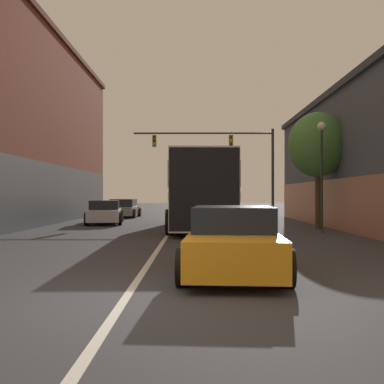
{
  "coord_description": "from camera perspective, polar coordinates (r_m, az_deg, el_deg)",
  "views": [
    {
      "loc": [
        1.04,
        -6.52,
        1.57
      ],
      "look_at": [
        0.94,
        12.8,
        1.69
      ],
      "focal_mm": 42.0,
      "sensor_mm": 36.0,
      "label": 1
    }
  ],
  "objects": [
    {
      "name": "ground_plane",
      "position": [
        6.78,
        -8.8,
        -13.72
      ],
      "size": [
        160.0,
        160.0,
        0.0
      ],
      "primitive_type": "plane",
      "color": "#38383D"
    },
    {
      "name": "lane_center_line",
      "position": [
        20.53,
        -2.61,
        -4.73
      ],
      "size": [
        0.14,
        39.86,
        0.01
      ],
      "color": "silver",
      "rests_on": "ground_plane"
    },
    {
      "name": "bus",
      "position": [
        20.69,
        0.98,
        0.43
      ],
      "size": [
        3.04,
        10.08,
        3.29
      ],
      "rotation": [
        0.0,
        0.0,
        1.59
      ],
      "color": "silver",
      "rests_on": "ground_plane"
    },
    {
      "name": "hatchback_foreground",
      "position": [
        9.01,
        5.23,
        -6.26
      ],
      "size": [
        2.18,
        4.18,
        1.33
      ],
      "rotation": [
        0.0,
        0.0,
        1.51
      ],
      "color": "orange",
      "rests_on": "ground_plane"
    },
    {
      "name": "parked_car_left_near",
      "position": [
        31.59,
        -8.63,
        -2.1
      ],
      "size": [
        2.06,
        4.03,
        1.27
      ],
      "rotation": [
        0.0,
        0.0,
        1.54
      ],
      "color": "slate",
      "rests_on": "ground_plane"
    },
    {
      "name": "parked_car_left_mid",
      "position": [
        24.82,
        -10.99,
        -2.54
      ],
      "size": [
        2.36,
        4.82,
        1.27
      ],
      "rotation": [
        0.0,
        0.0,
        1.71
      ],
      "color": "silver",
      "rests_on": "ground_plane"
    },
    {
      "name": "traffic_signal_gantry",
      "position": [
        30.59,
        4.69,
        5.08
      ],
      "size": [
        9.52,
        0.36,
        6.05
      ],
      "color": "#333338",
      "rests_on": "ground_plane"
    },
    {
      "name": "street_lamp",
      "position": [
        19.23,
        16.15,
        3.54
      ],
      "size": [
        0.36,
        0.36,
        4.57
      ],
      "color": "#233323",
      "rests_on": "ground_plane"
    },
    {
      "name": "street_tree_near",
      "position": [
        21.53,
        15.67,
        5.74
      ],
      "size": [
        2.7,
        2.43,
        5.36
      ],
      "color": "#4C3823",
      "rests_on": "ground_plane"
    }
  ]
}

